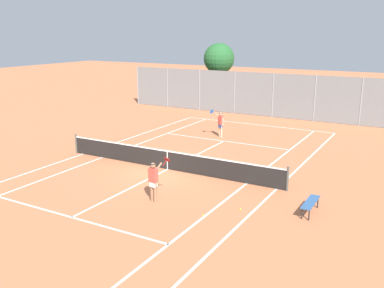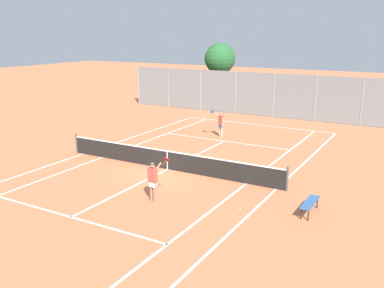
% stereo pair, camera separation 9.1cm
% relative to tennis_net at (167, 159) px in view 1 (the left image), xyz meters
% --- Properties ---
extents(ground_plane, '(120.00, 120.00, 0.00)m').
position_rel_tennis_net_xyz_m(ground_plane, '(0.00, 0.00, -0.51)').
color(ground_plane, '#C67047').
extents(court_line_markings, '(11.10, 23.90, 0.01)m').
position_rel_tennis_net_xyz_m(court_line_markings, '(0.00, 0.00, -0.51)').
color(court_line_markings, silver).
rests_on(court_line_markings, ground).
extents(tennis_net, '(12.00, 0.10, 1.07)m').
position_rel_tennis_net_xyz_m(tennis_net, '(0.00, 0.00, 0.00)').
color(tennis_net, '#474C47').
rests_on(tennis_net, ground).
extents(player_near_side, '(0.75, 0.72, 1.77)m').
position_rel_tennis_net_xyz_m(player_near_side, '(1.73, -3.69, 0.42)').
color(player_near_side, '#936B4C').
rests_on(player_near_side, ground).
extents(player_far_left, '(0.88, 0.66, 1.77)m').
position_rel_tennis_net_xyz_m(player_far_left, '(-0.64, 7.21, 0.42)').
color(player_far_left, '#D8A884').
rests_on(player_far_left, ground).
extents(loose_tennis_ball_0, '(0.07, 0.07, 0.07)m').
position_rel_tennis_net_xyz_m(loose_tennis_ball_0, '(4.15, 10.44, -0.48)').
color(loose_tennis_ball_0, '#D1DB33').
rests_on(loose_tennis_ball_0, ground).
extents(loose_tennis_ball_1, '(0.07, 0.07, 0.07)m').
position_rel_tennis_net_xyz_m(loose_tennis_ball_1, '(4.09, -3.98, -0.48)').
color(loose_tennis_ball_1, '#D1DB33').
rests_on(loose_tennis_ball_1, ground).
extents(loose_tennis_ball_2, '(0.07, 0.07, 0.07)m').
position_rel_tennis_net_xyz_m(loose_tennis_ball_2, '(5.03, -2.81, -0.48)').
color(loose_tennis_ball_2, '#D1DB33').
rests_on(loose_tennis_ball_2, ground).
extents(courtside_bench, '(0.36, 1.50, 0.47)m').
position_rel_tennis_net_xyz_m(courtside_bench, '(7.38, -1.81, -0.10)').
color(courtside_bench, '#33598C').
rests_on(courtside_bench, ground).
extents(back_fence, '(25.96, 0.08, 3.44)m').
position_rel_tennis_net_xyz_m(back_fence, '(0.00, 15.18, 1.21)').
color(back_fence, gray).
rests_on(back_fence, ground).
extents(tree_behind_left, '(2.76, 2.76, 5.54)m').
position_rel_tennis_net_xyz_m(tree_behind_left, '(-6.31, 18.44, 3.58)').
color(tree_behind_left, brown).
rests_on(tree_behind_left, ground).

